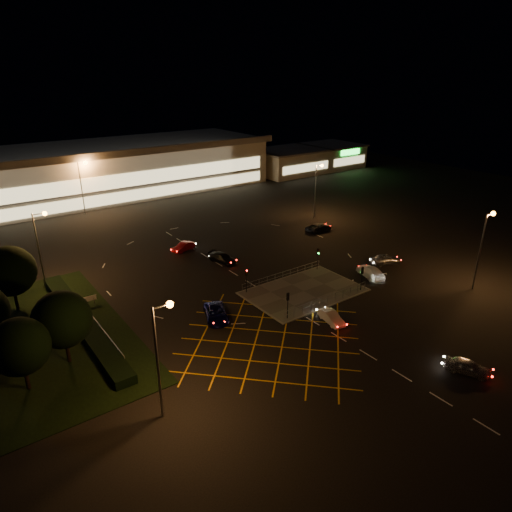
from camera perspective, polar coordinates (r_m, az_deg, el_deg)
ground at (r=57.97m, az=3.19°, el=-4.30°), size 180.00×180.00×0.00m
pedestrian_island at (r=57.77m, az=5.99°, el=-4.43°), size 14.00×9.00×0.12m
grass_verge at (r=53.01m, az=-26.05°, el=-9.45°), size 18.00×30.00×0.08m
hedge at (r=53.49m, az=-20.91°, el=-7.70°), size 2.00×26.00×1.00m
supermarket at (r=109.13m, az=-18.00°, el=10.33°), size 72.00×26.50×10.50m
retail_unit_a at (r=124.86m, az=4.10°, el=11.74°), size 18.80×14.80×6.35m
retail_unit_b at (r=135.54m, az=9.43°, el=12.34°), size 14.80×14.80×6.35m
streetlight_sw at (r=35.90m, az=-11.76°, el=-10.84°), size 1.78×0.56×10.03m
streetlight_se at (r=62.51m, az=26.61°, el=1.82°), size 1.78×0.56×10.03m
streetlight_nw at (r=61.87m, az=-25.30°, el=1.85°), size 1.78×0.56×10.03m
streetlight_ne at (r=85.29m, az=7.67°, el=8.97°), size 1.78×0.56×10.03m
streetlight_far_left at (r=93.10m, az=-20.83°, el=8.84°), size 1.78×0.56×10.03m
streetlight_far_right at (r=111.81m, az=-0.80°, el=12.31°), size 1.78×0.56×10.03m
signal_sw at (r=50.52m, az=3.99°, el=-5.55°), size 0.28×0.30×3.15m
signal_se at (r=58.25m, az=13.12°, el=-2.18°), size 0.28×0.30×3.15m
signal_nw at (r=56.21m, az=-1.22°, el=-2.48°), size 0.28×0.30×3.15m
signal_ne at (r=63.24m, az=7.74°, el=0.21°), size 0.28×0.30×3.15m
tree_a at (r=43.80m, az=-27.46°, el=-10.03°), size 5.04×5.04×6.86m
tree_c at (r=58.14m, az=-28.43°, el=-1.68°), size 5.76×5.76×7.84m
tree_e at (r=45.84m, az=-23.08°, el=-7.32°), size 5.40×5.40×7.35m
car_near_silver at (r=47.20m, az=24.91°, el=-12.40°), size 3.08×4.24×1.34m
car_queue_white at (r=51.32m, az=9.39°, el=-7.57°), size 2.03×3.94×1.24m
car_left_blue at (r=51.46m, az=-5.02°, el=-7.14°), size 4.07×5.56×1.41m
car_far_dkgrey at (r=66.07m, az=-4.18°, el=-0.25°), size 3.07×4.91×1.33m
car_right_silver at (r=67.80m, az=15.89°, el=-0.39°), size 4.78×3.47×1.51m
car_circ_red at (r=70.99m, az=-9.03°, el=1.15°), size 4.18×2.60×1.30m
car_east_grey at (r=79.62m, az=7.88°, el=3.58°), size 4.91×2.38×1.35m
car_approach_white at (r=63.23m, az=14.13°, el=-1.90°), size 3.52×5.43×1.46m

